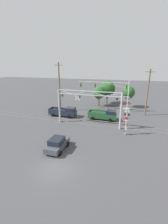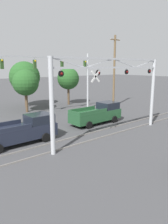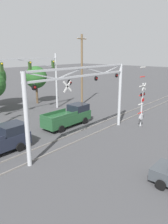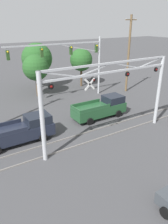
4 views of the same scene
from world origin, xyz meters
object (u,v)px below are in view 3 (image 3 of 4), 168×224
at_px(pickup_truck_lead, 69,116).
at_px(background_tree_far_right_verge, 36,77).
at_px(crossing_gantry, 84,94).
at_px(crossing_signal_mast, 142,105).
at_px(utility_pole_right, 82,69).
at_px(traffic_signal_span, 35,71).

xyz_separation_m(pickup_truck_lead, background_tree_far_right_verge, (4.19, 10.71, 2.87)).
bearing_deg(crossing_gantry, crossing_signal_mast, -16.76).
bearing_deg(crossing_gantry, utility_pole_right, 41.80).
height_order(crossing_signal_mast, traffic_signal_span, traffic_signal_span).
bearing_deg(crossing_signal_mast, traffic_signal_span, 105.84).
relative_size(utility_pole_right, background_tree_far_right_verge, 1.78).
bearing_deg(utility_pole_right, background_tree_far_right_verge, 125.68).
xyz_separation_m(crossing_gantry, background_tree_far_right_verge, (6.30, 14.55, -0.23)).
relative_size(crossing_signal_mast, background_tree_far_right_verge, 1.11).
xyz_separation_m(crossing_signal_mast, utility_pole_right, (3.64, 11.10, 2.75)).
bearing_deg(background_tree_far_right_verge, utility_pole_right, -54.32).
xyz_separation_m(traffic_signal_span, background_tree_far_right_verge, (3.23, 4.24, -1.29)).
height_order(crossing_gantry, crossing_signal_mast, crossing_gantry).
relative_size(traffic_signal_span, utility_pole_right, 1.22).
bearing_deg(traffic_signal_span, background_tree_far_right_verge, 52.77).
relative_size(traffic_signal_span, background_tree_far_right_verge, 2.17).
xyz_separation_m(crossing_signal_mast, background_tree_far_right_verge, (-0.26, 16.52, 1.58)).
distance_m(crossing_signal_mast, pickup_truck_lead, 7.43).
height_order(crossing_signal_mast, background_tree_far_right_verge, crossing_signal_mast).
height_order(pickup_truck_lead, background_tree_far_right_verge, background_tree_far_right_verge).
bearing_deg(traffic_signal_span, crossing_signal_mast, -74.16).
bearing_deg(pickup_truck_lead, traffic_signal_span, 81.50).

